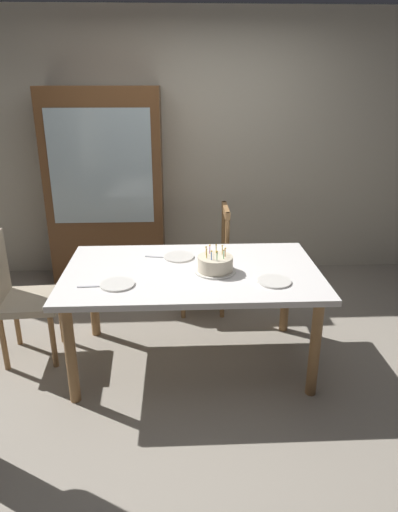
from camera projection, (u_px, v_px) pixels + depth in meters
The scene contains 12 objects.
ground at pixel (192, 360), 3.42m from camera, with size 6.40×6.40×0.00m, color #9E9384.
back_wall at pixel (186, 148), 4.68m from camera, with size 6.40×0.10×2.60m, color beige.
dining_table at pixel (192, 280), 3.18m from camera, with size 1.75×1.03×0.73m.
birthday_cake at pixel (215, 264), 3.10m from camera, with size 0.28×0.28×0.18m.
plate_near_celebrant at pixel (117, 284), 2.92m from camera, with size 0.22×0.22×0.01m, color white.
plate_far_side at pixel (179, 257), 3.37m from camera, with size 0.22×0.22×0.01m, color white.
plate_near_guest at pixel (274, 281), 2.96m from camera, with size 0.22×0.22×0.01m, color white.
fork_near_celebrant at pixel (91, 286), 2.89m from camera, with size 0.18×0.02×0.01m, color silver.
fork_far_side at pixel (157, 257), 3.38m from camera, with size 0.18×0.02×0.01m, color silver.
chair_spindle_back at pixel (205, 261), 4.04m from camera, with size 0.45×0.45×0.95m.
chair_upholstered at pixel (15, 291), 3.29m from camera, with size 0.47×0.46×0.95m.
china_cabinet at pixel (106, 189), 4.50m from camera, with size 1.10×0.45×1.90m.
Camera 1 is at (-0.08, -2.91, 1.95)m, focal length 32.28 mm.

